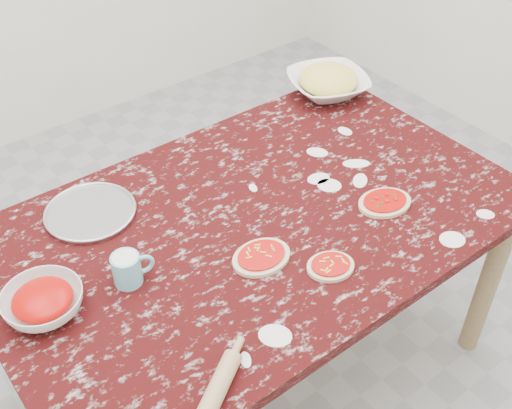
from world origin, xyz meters
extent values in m
plane|color=gray|center=(0.00, 0.00, 0.00)|extent=(4.00, 4.00, 0.00)
cube|color=black|center=(0.00, 0.00, 0.73)|extent=(1.60, 1.00, 0.04)
cube|color=#947D53|center=(0.00, 0.00, 0.67)|extent=(1.50, 0.90, 0.08)
cylinder|color=#947D53|center=(0.72, -0.42, 0.35)|extent=(0.07, 0.07, 0.71)
cylinder|color=#947D53|center=(-0.72, 0.42, 0.35)|extent=(0.07, 0.07, 0.71)
cylinder|color=#947D53|center=(0.72, 0.42, 0.35)|extent=(0.07, 0.07, 0.71)
cylinder|color=#B2B2B7|center=(-0.39, 0.32, 0.76)|extent=(0.28, 0.28, 0.01)
imported|color=white|center=(-0.65, 0.04, 0.78)|extent=(0.27, 0.27, 0.06)
imported|color=white|center=(0.67, 0.41, 0.79)|extent=(0.38, 0.38, 0.07)
cylinder|color=#6FC1D4|center=(-0.43, 0.00, 0.80)|extent=(0.08, 0.08, 0.09)
torus|color=#6FC1D4|center=(-0.39, -0.01, 0.80)|extent=(0.06, 0.03, 0.06)
cylinder|color=silver|center=(-0.43, 0.00, 0.83)|extent=(0.06, 0.06, 0.01)
ellipsoid|color=beige|center=(-0.10, -0.15, 0.76)|extent=(0.18, 0.14, 0.01)
ellipsoid|color=red|center=(-0.10, -0.15, 0.76)|extent=(0.14, 0.11, 0.00)
ellipsoid|color=beige|center=(0.03, -0.29, 0.76)|extent=(0.16, 0.15, 0.01)
ellipsoid|color=red|center=(0.03, -0.29, 0.76)|extent=(0.13, 0.12, 0.00)
ellipsoid|color=beige|center=(0.35, -0.19, 0.76)|extent=(0.20, 0.16, 0.01)
ellipsoid|color=red|center=(0.35, -0.19, 0.76)|extent=(0.16, 0.13, 0.00)
cylinder|color=tan|center=(-0.45, -0.44, 0.77)|extent=(0.22, 0.16, 0.05)
camera|label=1|loc=(-0.87, -1.13, 2.01)|focal=44.27mm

